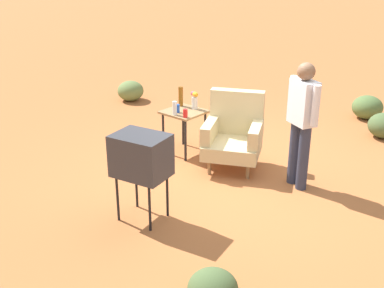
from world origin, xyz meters
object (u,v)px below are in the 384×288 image
Objects in this scene: soda_can_red at (185,113)px; armchair at (234,133)px; tv_on_stand at (141,156)px; bottle_short_clear at (175,108)px; soda_can_blue at (177,108)px; flower_vase at (195,99)px; bottle_tall_amber at (181,96)px; side_table at (184,117)px; person_standing at (302,118)px.

armchair is at bearing 24.38° from soda_can_red.
bottle_short_clear is (-0.93, 1.54, -0.02)m from tv_on_stand.
tv_on_stand is 1.73m from soda_can_red.
flower_vase is (0.08, 0.29, 0.09)m from soda_can_blue.
soda_can_red is 0.41× the size of bottle_tall_amber.
tv_on_stand is 3.89× the size of flower_vase.
armchair reaches higher than side_table.
tv_on_stand is at bearing -65.32° from flower_vase.
person_standing is 5.47× the size of bottle_tall_amber.
armchair is at bearing 6.02° from side_table.
tv_on_stand is 5.15× the size of bottle_short_clear.
bottle_tall_amber reaches higher than flower_vase.
bottle_tall_amber is 0.26m from flower_vase.
soda_can_red is at bearing -44.64° from side_table.
bottle_tall_amber is at bearing 143.12° from side_table.
armchair is 5.30× the size of bottle_short_clear.
bottle_tall_amber is at bearing 139.01° from soda_can_red.
armchair reaches higher than bottle_short_clear.
armchair is 0.86m from side_table.
bottle_short_clear is at bearing -59.54° from bottle_tall_amber.
bottle_tall_amber is (-0.22, 0.37, 0.05)m from bottle_short_clear.
person_standing is 2.07m from bottle_tall_amber.
flower_vase is at bearing 74.96° from soda_can_blue.
armchair is 8.69× the size of soda_can_blue.
soda_can_red is at bearing -40.99° from bottle_tall_amber.
person_standing is at bearing -1.40° from flower_vase.
soda_can_blue is at bearing -104.25° from side_table.
side_table is 2.21× the size of bottle_tall_amber.
soda_can_blue is at bearing -167.03° from armchair.
bottle_tall_amber reaches higher than soda_can_red.
soda_can_blue is (-0.88, -0.20, 0.23)m from armchair.
bottle_short_clear is (-0.84, -0.31, 0.26)m from armchair.
soda_can_red is at bearing -21.03° from soda_can_blue.
soda_can_blue is 0.32m from flower_vase.
tv_on_stand reaches higher than bottle_short_clear.
armchair is 0.75m from soda_can_red.
soda_can_blue is at bearing -105.04° from flower_vase.
side_table is 3.31× the size of bottle_short_clear.
flower_vase reaches higher than bottle_short_clear.
tv_on_stand reaches higher than soda_can_red.
flower_vase is at bearing 112.08° from soda_can_red.
person_standing is at bearing 7.54° from soda_can_blue.
person_standing reaches higher than flower_vase.
tv_on_stand is 2.24m from bottle_tall_amber.
person_standing is 1.89m from bottle_short_clear.
bottle_short_clear is at bearing 121.06° from tv_on_stand.
bottle_tall_amber is (-0.41, 0.36, 0.09)m from soda_can_red.
armchair is 0.87m from flower_vase.
bottle_tall_amber is at bearing 179.50° from person_standing.
bottle_tall_amber is (-1.15, 1.92, 0.03)m from tv_on_stand.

